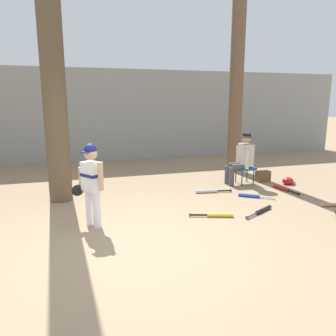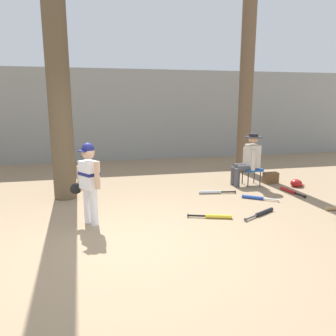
# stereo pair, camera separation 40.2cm
# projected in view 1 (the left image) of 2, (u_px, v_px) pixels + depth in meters

# --- Properties ---
(ground_plane) EXTENTS (60.00, 60.00, 0.00)m
(ground_plane) POSITION_uv_depth(u_px,v_px,m) (137.00, 248.00, 4.28)
(ground_plane) COLOR #937A5B
(concrete_back_wall) EXTENTS (18.00, 0.36, 2.93)m
(concrete_back_wall) POSITION_uv_depth(u_px,v_px,m) (95.00, 116.00, 10.32)
(concrete_back_wall) COLOR gray
(concrete_back_wall) RESTS_ON ground
(tree_near_player) EXTENTS (0.69, 0.69, 6.16)m
(tree_near_player) POSITION_uv_depth(u_px,v_px,m) (52.00, 56.00, 5.84)
(tree_near_player) COLOR brown
(tree_near_player) RESTS_ON ground
(tree_behind_spectator) EXTENTS (0.62, 0.62, 5.74)m
(tree_behind_spectator) POSITION_uv_depth(u_px,v_px,m) (237.00, 78.00, 8.67)
(tree_behind_spectator) COLOR brown
(tree_behind_spectator) RESTS_ON ground
(young_ballplayer) EXTENTS (0.51, 0.51, 1.31)m
(young_ballplayer) POSITION_uv_depth(u_px,v_px,m) (91.00, 180.00, 4.92)
(young_ballplayer) COLOR white
(young_ballplayer) RESTS_ON ground
(folding_stool) EXTENTS (0.40, 0.40, 0.41)m
(folding_stool) POSITION_uv_depth(u_px,v_px,m) (245.00, 168.00, 7.59)
(folding_stool) COLOR #194C9E
(folding_stool) RESTS_ON ground
(seated_spectator) EXTENTS (0.67, 0.53, 1.20)m
(seated_spectator) POSITION_uv_depth(u_px,v_px,m) (242.00, 157.00, 7.51)
(seated_spectator) COLOR #47474C
(seated_spectator) RESTS_ON ground
(handbag_beside_stool) EXTENTS (0.34, 0.18, 0.26)m
(handbag_beside_stool) POSITION_uv_depth(u_px,v_px,m) (263.00, 176.00, 7.83)
(handbag_beside_stool) COLOR brown
(handbag_beside_stool) RESTS_ON ground
(bat_red_barrel) EXTENTS (0.15, 0.74, 0.07)m
(bat_red_barrel) POSITION_uv_depth(u_px,v_px,m) (283.00, 189.00, 7.08)
(bat_red_barrel) COLOR red
(bat_red_barrel) RESTS_ON ground
(bat_wood_tan) EXTENTS (0.72, 0.23, 0.07)m
(bat_wood_tan) POSITION_uv_depth(u_px,v_px,m) (335.00, 205.00, 5.98)
(bat_wood_tan) COLOR tan
(bat_wood_tan) RESTS_ON ground
(bat_aluminum_silver) EXTENTS (0.79, 0.18, 0.07)m
(bat_aluminum_silver) POSITION_uv_depth(u_px,v_px,m) (209.00, 191.00, 6.88)
(bat_aluminum_silver) COLOR #B7BCC6
(bat_aluminum_silver) RESTS_ON ground
(bat_blue_youth) EXTENTS (0.61, 0.46, 0.07)m
(bat_blue_youth) POSITION_uv_depth(u_px,v_px,m) (252.00, 196.00, 6.54)
(bat_blue_youth) COLOR #2347AD
(bat_blue_youth) RESTS_ON ground
(bat_black_composite) EXTENTS (0.73, 0.44, 0.07)m
(bat_black_composite) POSITION_uv_depth(u_px,v_px,m) (262.00, 211.00, 5.67)
(bat_black_composite) COLOR black
(bat_black_composite) RESTS_ON ground
(bat_yellow_trainer) EXTENTS (0.72, 0.29, 0.07)m
(bat_yellow_trainer) POSITION_uv_depth(u_px,v_px,m) (217.00, 215.00, 5.44)
(bat_yellow_trainer) COLOR yellow
(bat_yellow_trainer) RESTS_ON ground
(batting_helmet_red) EXTENTS (0.32, 0.24, 0.18)m
(batting_helmet_red) POSITION_uv_depth(u_px,v_px,m) (288.00, 181.00, 7.57)
(batting_helmet_red) COLOR #A81919
(batting_helmet_red) RESTS_ON ground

